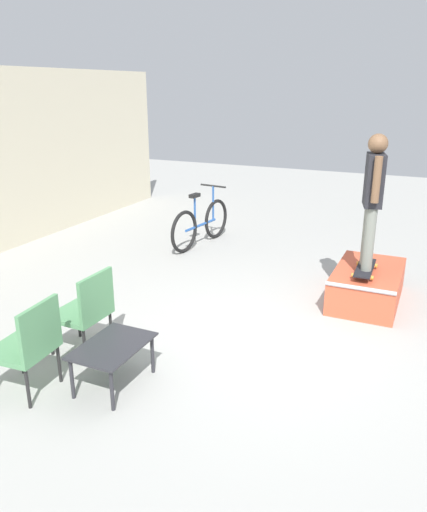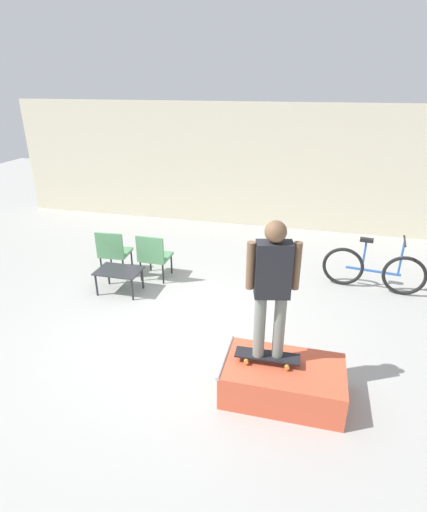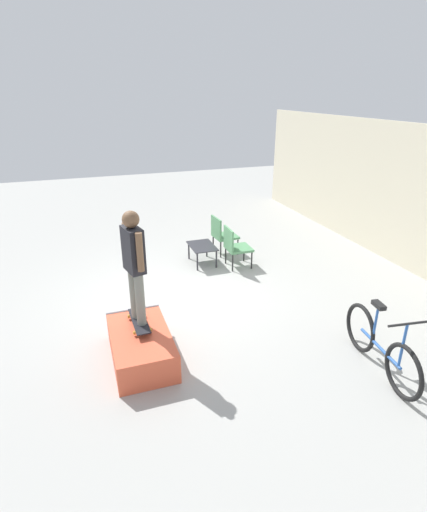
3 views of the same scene
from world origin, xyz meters
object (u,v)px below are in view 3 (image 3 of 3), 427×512
coffee_table (202,248)px  patio_chair_left (222,233)px  skateboard_on_ramp (139,321)px  bicycle (380,346)px  skate_ramp_box (141,346)px  person_skater (134,259)px  patio_chair_right (235,245)px

coffee_table → patio_chair_left: patio_chair_left is taller
skateboard_on_ramp → bicycle: bearing=61.9°
skate_ramp_box → skateboard_on_ramp: bearing=172.5°
person_skater → skateboard_on_ramp: bearing=-178.9°
person_skater → patio_chair_right: person_skater is taller
person_skater → coffee_table: 3.54m
skateboard_on_ramp → bicycle: 3.38m
skate_ramp_box → patio_chair_right: 3.61m
coffee_table → patio_chair_left: bearing=123.3°
bicycle → coffee_table: bearing=-157.0°
skateboard_on_ramp → bicycle: bicycle is taller
coffee_table → bicycle: bicycle is taller
skateboard_on_ramp → patio_chair_right: (-2.40, 2.46, -0.01)m
person_skater → patio_chair_right: size_ratio=1.82×
coffee_table → patio_chair_left: (-0.40, 0.61, 0.14)m
coffee_table → bicycle: (4.31, 1.18, 0.02)m
skateboard_on_ramp → bicycle: size_ratio=0.44×
skate_ramp_box → patio_chair_right: (-2.60, 2.48, 0.29)m
patio_chair_right → bicycle: 3.95m
skate_ramp_box → patio_chair_right: patio_chair_right is taller
bicycle → person_skater: bearing=-108.7°
coffee_table → patio_chair_left: size_ratio=0.86×
bicycle → skate_ramp_box: bearing=-105.5°
person_skater → bicycle: (1.50, 3.03, -1.11)m
skateboard_on_ramp → coffee_table: 3.37m
skate_ramp_box → person_skater: person_skater is taller
patio_chair_left → skate_ramp_box: bearing=139.5°
patio_chair_left → coffee_table: bearing=118.9°
patio_chair_left → patio_chair_right: 0.81m
skate_ramp_box → coffee_table: size_ratio=1.84×
skateboard_on_ramp → person_skater: size_ratio=0.46×
skateboard_on_ramp → patio_chair_left: (-3.21, 2.46, -0.01)m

